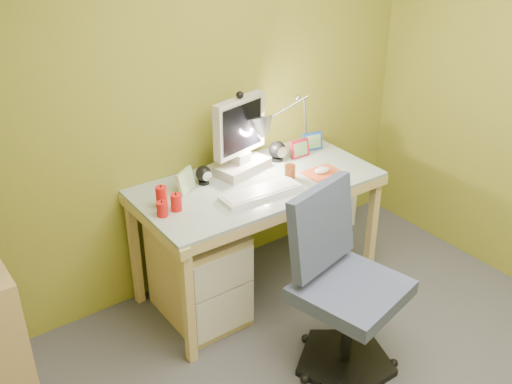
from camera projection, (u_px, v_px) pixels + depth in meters
wall_back at (195, 100)px, 3.48m from camera, size 3.20×0.01×2.40m
slope_ceiling at (168, 104)px, 1.51m from camera, size 1.10×3.20×1.10m
desk at (257, 236)px, 3.69m from camera, size 1.44×0.74×0.77m
monitor at (239, 128)px, 3.51m from camera, size 0.45×0.32×0.55m
speaker_left at (203, 175)px, 3.46m from camera, size 0.10×0.10×0.11m
speaker_right at (277, 151)px, 3.73m from camera, size 0.11×0.11×0.13m
keyboard at (261, 192)px, 3.36m from camera, size 0.48×0.17×0.02m
mousepad at (322, 173)px, 3.61m from camera, size 0.22×0.16×0.01m
mouse at (322, 170)px, 3.60m from camera, size 0.11×0.07×0.04m
amber_tumbler at (290, 172)px, 3.53m from camera, size 0.07×0.07×0.08m
candle_cluster at (165, 200)px, 3.18m from camera, size 0.19×0.17×0.12m
photo_frame_red at (300, 149)px, 3.79m from camera, size 0.13×0.02×0.11m
photo_frame_blue at (312, 141)px, 3.89m from camera, size 0.14×0.05×0.12m
photo_frame_green at (186, 181)px, 3.37m from camera, size 0.14×0.09×0.13m
desk_lamp at (299, 110)px, 3.74m from camera, size 0.56×0.30×0.58m
task_chair at (351, 287)px, 3.02m from camera, size 0.69×0.69×1.04m
radiator at (331, 206)px, 4.43m from camera, size 0.38×0.17×0.37m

